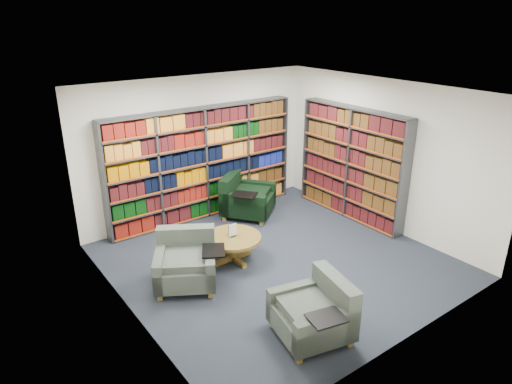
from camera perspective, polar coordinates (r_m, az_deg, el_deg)
room_shell at (r=7.14m, az=2.85°, el=1.18°), size 5.02×5.02×2.82m
bookshelf_back at (r=9.07m, az=-6.54°, el=3.55°), size 4.00×0.28×2.20m
bookshelf_right at (r=9.19m, az=11.86°, el=3.47°), size 0.28×2.50×2.20m
chair_teal_left at (r=7.11m, az=-8.72°, el=-8.73°), size 1.22×1.22×0.81m
chair_green_right at (r=9.27m, az=-1.53°, el=-0.88°), size 1.31×1.31×0.85m
chair_teal_front at (r=6.04m, az=7.67°, el=-14.83°), size 1.04×1.13×0.79m
coffee_table at (r=7.59m, az=-2.91°, el=-6.16°), size 0.94×0.94×0.66m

